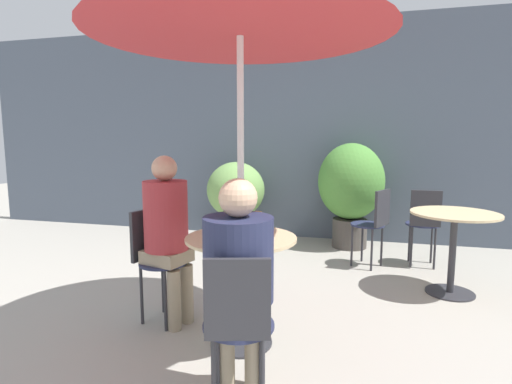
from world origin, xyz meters
TOP-DOWN VIEW (x-y plane):
  - ground_plane at (0.00, 0.00)m, footprint 20.00×20.00m
  - storefront_wall at (0.00, 3.27)m, footprint 10.00×0.06m
  - cafe_table_near at (0.16, 0.13)m, footprint 0.74×0.74m
  - cafe_table_far at (1.75, 1.46)m, footprint 0.75×0.75m
  - bistro_chair_0 at (-0.58, 0.33)m, footprint 0.39×0.37m
  - bistro_chair_1 at (0.37, -0.61)m, footprint 0.38×0.39m
  - bistro_chair_2 at (1.61, 2.19)m, footprint 0.36×0.36m
  - bistro_chair_3 at (1.09, 2.06)m, footprint 0.41×0.40m
  - seated_person_0 at (-0.46, 0.29)m, footprint 0.37×0.35m
  - seated_person_1 at (0.33, -0.48)m, footprint 0.38×0.41m
  - beer_glass_0 at (0.05, 0.25)m, footprint 0.07×0.07m
  - beer_glass_1 at (0.30, 0.04)m, footprint 0.06×0.06m
  - potted_plant_0 at (-0.69, 2.74)m, footprint 0.78×0.78m
  - potted_plant_1 at (0.82, 2.86)m, footprint 0.84×0.84m
  - umbrella at (0.16, 0.13)m, footprint 1.92×1.92m

SIDE VIEW (x-z plane):
  - ground_plane at x=0.00m, z-range 0.00..0.00m
  - bistro_chair_0 at x=-0.58m, z-range 0.10..0.96m
  - bistro_chair_1 at x=0.37m, z-range 0.10..0.96m
  - bistro_chair_2 at x=1.61m, z-range 0.10..0.96m
  - bistro_chair_3 at x=1.09m, z-range 0.10..0.96m
  - cafe_table_near at x=0.16m, z-range 0.19..0.94m
  - cafe_table_far at x=1.75m, z-range 0.19..0.94m
  - potted_plant_0 at x=-0.69m, z-range 0.12..1.21m
  - seated_person_1 at x=0.33m, z-range 0.12..1.32m
  - seated_person_0 at x=-0.46m, z-range 0.12..1.40m
  - potted_plant_1 at x=0.82m, z-range 0.12..1.47m
  - beer_glass_0 at x=0.05m, z-range 0.75..0.91m
  - beer_glass_1 at x=0.30m, z-range 0.75..0.94m
  - storefront_wall at x=0.00m, z-range 0.00..3.00m
  - umbrella at x=0.16m, z-range 1.01..3.33m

